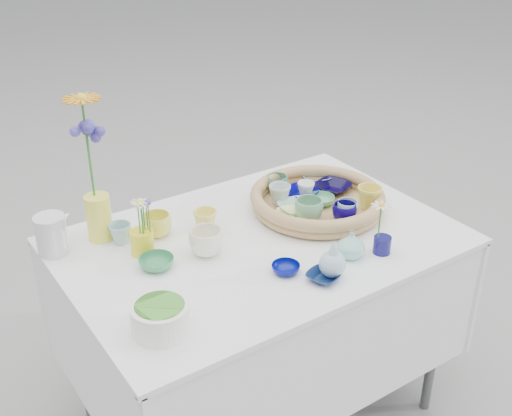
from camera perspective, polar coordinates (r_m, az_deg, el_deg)
ground at (r=2.57m, az=0.26°, el=-17.54°), size 80.00×80.00×0.00m
display_table at (r=2.57m, az=0.26°, el=-17.54°), size 1.26×0.86×0.77m
wicker_tray at (r=2.26m, az=5.46°, el=0.67°), size 0.47×0.47×0.08m
tray_ceramic_0 at (r=2.32m, az=4.08°, el=1.29°), size 0.16×0.16×0.03m
tray_ceramic_1 at (r=2.37m, az=6.85°, el=1.82°), size 0.16×0.16×0.03m
tray_ceramic_2 at (r=2.26m, az=10.02°, el=0.93°), size 0.11×0.11×0.08m
tray_ceramic_3 at (r=2.28m, az=5.81°, el=0.68°), size 0.12×0.12×0.03m
tray_ceramic_4 at (r=2.16m, az=4.71°, el=-0.17°), size 0.12×0.12×0.08m
tray_ceramic_5 at (r=2.22m, az=3.61°, el=0.01°), size 0.14×0.14×0.03m
tray_ceramic_6 at (r=2.26m, az=2.12°, el=1.19°), size 0.10×0.10×0.07m
tray_ceramic_7 at (r=2.31m, az=4.45°, el=1.63°), size 0.08×0.08×0.06m
tray_ceramic_8 at (r=2.45m, az=5.37°, el=2.71°), size 0.14×0.14×0.03m
tray_ceramic_9 at (r=2.17m, az=7.86°, el=-0.42°), size 0.11×0.11×0.06m
tray_ceramic_10 at (r=2.17m, az=3.29°, el=-0.73°), size 0.15×0.15×0.03m
tray_ceramic_11 at (r=2.20m, az=8.10°, el=-0.10°), size 0.09×0.09×0.06m
tray_ceramic_12 at (r=2.35m, az=1.90°, el=2.18°), size 0.09×0.09×0.06m
loose_ceramic_0 at (r=2.12m, az=-8.81°, el=-1.51°), size 0.12×0.12×0.08m
loose_ceramic_1 at (r=2.13m, az=-4.53°, el=-1.14°), size 0.09×0.09×0.07m
loose_ceramic_2 at (r=1.97m, az=-8.84°, el=-4.84°), size 0.12×0.12×0.03m
loose_ceramic_3 at (r=2.00m, az=-4.44°, el=-3.04°), size 0.14×0.14×0.09m
loose_ceramic_4 at (r=1.92m, az=2.66°, el=-5.41°), size 0.10×0.10×0.03m
loose_ceramic_5 at (r=2.10m, az=-11.96°, el=-2.23°), size 0.09×0.09×0.07m
loose_ceramic_6 at (r=1.90m, az=6.00°, el=-6.10°), size 0.12×0.12×0.02m
fluted_bowl at (r=1.70m, az=-8.49°, el=-9.63°), size 0.19×0.19×0.08m
bud_vase_paleblue at (r=1.90m, az=6.85°, el=-4.43°), size 0.10×0.10×0.12m
bud_vase_seafoam at (r=2.00m, az=8.46°, el=-3.21°), size 0.11×0.11×0.09m
bud_vase_cobalt at (r=2.05m, az=11.14°, el=-3.23°), size 0.07×0.07×0.06m
single_daisy at (r=2.00m, az=10.93°, el=-1.23°), size 0.09×0.09×0.13m
tall_vase_yellow at (r=2.12m, az=-13.78°, el=-0.82°), size 0.10×0.10×0.15m
gerbera at (r=2.03m, az=-14.69°, el=5.11°), size 0.15×0.15×0.34m
hydrangea at (r=2.06m, az=-14.49°, el=3.74°), size 0.10×0.10×0.29m
white_pitcher at (r=2.09m, az=-17.73°, el=-2.29°), size 0.14×0.10×0.13m
daisy_cup at (r=2.03m, az=-10.08°, el=-3.01°), size 0.10×0.10×0.08m
daisy_posy at (r=1.98m, az=-10.09°, el=-0.42°), size 0.09×0.09×0.13m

